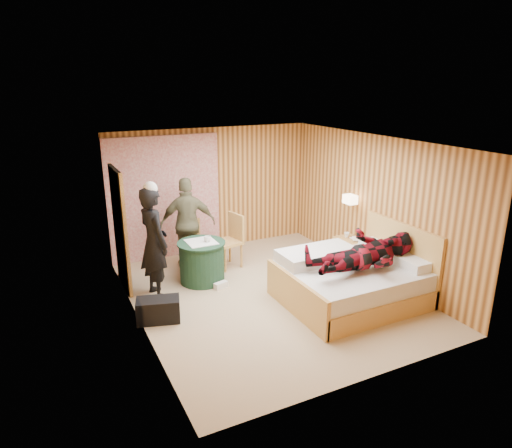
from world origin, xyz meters
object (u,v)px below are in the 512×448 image
chair_far (190,241)px  round_table (202,261)px  duffel_bag (158,310)px  man_at_table (188,224)px  bed (353,280)px  nightstand (350,253)px  man_on_bed (367,245)px  wall_lamp (350,199)px  chair_near (231,236)px  woman_standing (154,243)px

chair_far → round_table: bearing=-81.0°
duffel_bag → man_at_table: size_ratio=0.36×
duffel_bag → chair_far: bearing=73.9°
bed → chair_far: 3.07m
nightstand → chair_far: (-2.66, 1.34, 0.24)m
bed → man_on_bed: bearing=-82.3°
nightstand → chair_far: size_ratio=0.64×
chair_far → wall_lamp: bearing=-13.6°
man_on_bed → chair_far: bearing=126.3°
chair_near → round_table: bearing=-72.9°
round_table → chair_far: bearing=88.7°
nightstand → man_on_bed: size_ratio=0.34×
wall_lamp → chair_far: bearing=156.2°
chair_near → man_on_bed: (1.21, -2.39, 0.43)m
wall_lamp → chair_near: wall_lamp is taller
chair_far → woman_standing: woman_standing is taller
chair_far → man_at_table: 0.33m
chair_near → man_at_table: (-0.74, 0.28, 0.27)m
chair_near → wall_lamp: bearing=52.3°
duffel_bag → man_on_bed: bearing=-1.2°
woman_standing → man_on_bed: size_ratio=1.03×
round_table → chair_near: (0.74, 0.41, 0.22)m
wall_lamp → man_at_table: size_ratio=0.15×
wall_lamp → chair_near: bearing=154.4°
bed → woman_standing: size_ratio=1.18×
bed → chair_near: size_ratio=2.13×
wall_lamp → nightstand: bearing=-106.4°
chair_far → man_on_bed: size_ratio=0.53×
bed → nightstand: bearing=54.4°
wall_lamp → man_on_bed: bearing=-118.3°
wall_lamp → chair_near: (-1.98, 0.95, -0.71)m
woman_standing → duffel_bag: bearing=154.9°
nightstand → chair_near: bearing=150.5°
round_table → duffel_bag: (-1.06, -1.03, -0.20)m
woman_standing → man_at_table: (0.85, 0.87, -0.05)m
nightstand → man_on_bed: bearing=-119.5°
chair_far → duffel_bag: 2.04m
wall_lamp → duffel_bag: (-3.77, -0.50, -1.12)m
wall_lamp → duffel_bag: wall_lamp is taller
chair_far → man_on_bed: 3.30m
chair_far → chair_near: (0.72, -0.25, 0.05)m
man_at_table → man_on_bed: size_ratio=0.97×
nightstand → duffel_bag: (-3.73, -0.35, -0.12)m
round_table → woman_standing: size_ratio=0.45×
man_at_table → bed: bearing=141.5°
chair_near → man_at_table: man_at_table is taller
duffel_bag → man_at_table: (1.06, 1.73, 0.69)m
nightstand → man_at_table: (-2.67, 1.38, 0.56)m
wall_lamp → chair_far: size_ratio=0.28×
woman_standing → man_on_bed: bearing=-134.3°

